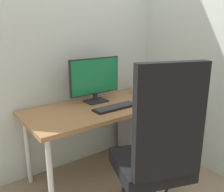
# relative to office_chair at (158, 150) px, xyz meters

# --- Properties ---
(ground_plane) EXTENTS (8.00, 8.00, 0.00)m
(ground_plane) POSITION_rel_office_chair_xyz_m (0.15, 0.78, -0.60)
(ground_plane) COLOR gray
(wall_back) EXTENTS (2.60, 0.04, 2.80)m
(wall_back) POSITION_rel_office_chair_xyz_m (0.15, 1.15, 0.80)
(wall_back) COLOR #B7C1BC
(wall_back) RESTS_ON ground_plane
(wall_side_right) EXTENTS (0.04, 1.66, 2.80)m
(wall_side_right) POSITION_rel_office_chair_xyz_m (0.98, 0.64, 0.80)
(wall_side_right) COLOR #B7C1BC
(wall_side_right) RESTS_ON ground_plane
(desk) EXTENTS (1.61, 0.67, 0.70)m
(desk) POSITION_rel_office_chair_xyz_m (0.15, 0.78, 0.04)
(desk) COLOR #996B42
(desk) RESTS_ON ground_plane
(office_chair) EXTENTS (0.65, 0.67, 1.23)m
(office_chair) POSITION_rel_office_chair_xyz_m (0.00, 0.00, 0.00)
(office_chair) COLOR black
(office_chair) RESTS_ON ground_plane
(filing_cabinet) EXTENTS (0.40, 0.52, 0.55)m
(filing_cabinet) POSITION_rel_office_chair_xyz_m (0.66, 0.80, -0.33)
(filing_cabinet) COLOR #9EA0A5
(filing_cabinet) RESTS_ON ground_plane
(monitor) EXTENTS (0.54, 0.17, 0.43)m
(monitor) POSITION_rel_office_chair_xyz_m (0.09, 0.94, 0.33)
(monitor) COLOR black
(monitor) RESTS_ON desk
(keyboard) EXTENTS (0.44, 0.14, 0.02)m
(keyboard) POSITION_rel_office_chair_xyz_m (0.12, 0.65, 0.11)
(keyboard) COLOR black
(keyboard) RESTS_ON desk
(mouse) EXTENTS (0.05, 0.09, 0.04)m
(mouse) POSITION_rel_office_chair_xyz_m (0.46, 0.72, 0.12)
(mouse) COLOR #333338
(mouse) RESTS_ON desk
(pen_holder) EXTENTS (0.09, 0.09, 0.16)m
(pen_holder) POSITION_rel_office_chair_xyz_m (0.61, 0.94, 0.15)
(pen_holder) COLOR #9EA0A5
(pen_holder) RESTS_ON desk
(notebook) EXTENTS (0.13, 0.24, 0.02)m
(notebook) POSITION_rel_office_chair_xyz_m (0.70, 0.69, 0.11)
(notebook) COLOR #334C8C
(notebook) RESTS_ON desk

